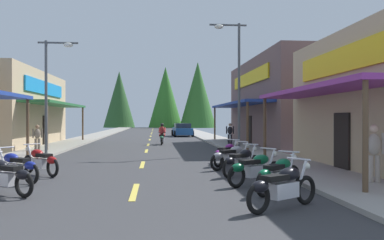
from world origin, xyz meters
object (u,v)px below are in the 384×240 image
motorcycle_parked_right_2 (255,168)px  rider_cruising_lead (162,136)px  streetlamp_left (52,80)px  motorcycle_parked_right_0 (282,186)px  motorcycle_parked_right_1 (279,174)px  motorcycle_parked_right_5 (227,153)px  motorcycle_parked_left_2 (5,175)px  motorcycle_parked_left_4 (41,161)px  pedestrian_by_shop (37,137)px  parked_car_curbside (182,130)px  streetlamp_right (234,71)px  motorcycle_parked_left_3 (16,166)px  pedestrian_browsing (374,150)px  motorcycle_parked_right_3 (242,161)px  motorcycle_parked_right_4 (232,156)px  pedestrian_waiting (230,133)px

motorcycle_parked_right_2 → rider_cruising_lead: rider_cruising_lead is taller
streetlamp_left → motorcycle_parked_right_0: streetlamp_left is taller
motorcycle_parked_right_1 → motorcycle_parked_right_5: bearing=49.6°
motorcycle_parked_left_2 → motorcycle_parked_left_4: 3.36m
rider_cruising_lead → motorcycle_parked_right_1: bearing=-168.4°
motorcycle_parked_right_1 → pedestrian_by_shop: pedestrian_by_shop is taller
parked_car_curbside → motorcycle_parked_right_1: bearing=177.7°
streetlamp_right → motorcycle_parked_right_0: 13.37m
motorcycle_parked_right_5 → motorcycle_parked_left_3: same height
motorcycle_parked_right_0 → rider_cruising_lead: 20.80m
streetlamp_right → pedestrian_browsing: size_ratio=4.05×
motorcycle_parked_right_3 → motorcycle_parked_right_4: (-0.00, 1.63, 0.00)m
motorcycle_parked_right_5 → motorcycle_parked_left_2: bearing=169.2°
parked_car_curbside → motorcycle_parked_left_3: bearing=164.2°
pedestrian_by_shop → pedestrian_waiting: pedestrian_waiting is taller
motorcycle_parked_left_3 → parked_car_curbside: 30.72m
motorcycle_parked_right_4 → motorcycle_parked_right_5: same height
streetlamp_left → parked_car_curbside: streetlamp_left is taller
motorcycle_parked_right_2 → motorcycle_parked_left_2: bearing=156.2°
motorcycle_parked_right_1 → motorcycle_parked_right_3: (-0.28, 3.02, 0.00)m
motorcycle_parked_left_3 → pedestrian_by_shop: size_ratio=1.15×
motorcycle_parked_right_3 → pedestrian_waiting: 14.54m
streetlamp_right → motorcycle_parked_right_5: (-1.30, -4.99, -3.97)m
motorcycle_parked_right_3 → motorcycle_parked_left_4: same height
parked_car_curbside → pedestrian_by_shop: bearing=150.8°
motorcycle_parked_right_2 → streetlamp_right: bearing=51.1°
motorcycle_parked_right_4 → pedestrian_by_shop: bearing=106.7°
motorcycle_parked_left_4 → parked_car_curbside: bearing=-59.1°
pedestrian_waiting → motorcycle_parked_right_2: bearing=13.7°
rider_cruising_lead → motorcycle_parked_right_3: bearing=-167.9°
motorcycle_parked_right_3 → motorcycle_parked_right_4: size_ratio=0.87×
motorcycle_parked_right_2 → motorcycle_parked_left_3: bearing=140.1°
motorcycle_parked_right_0 → pedestrian_waiting: pedestrian_waiting is taller
pedestrian_by_shop → pedestrian_waiting: (11.86, 4.25, 0.02)m
motorcycle_parked_right_5 → pedestrian_waiting: pedestrian_waiting is taller
motorcycle_parked_right_2 → motorcycle_parked_right_3: bearing=58.6°
motorcycle_parked_right_1 → motorcycle_parked_left_3: size_ratio=0.93×
motorcycle_parked_right_3 → pedestrian_waiting: size_ratio=1.03×
motorcycle_parked_right_0 → rider_cruising_lead: bearing=64.0°
pedestrian_by_shop → pedestrian_browsing: 17.77m
streetlamp_left → pedestrian_browsing: 15.34m
motorcycle_parked_right_0 → motorcycle_parked_right_3: (0.20, 4.78, 0.00)m
motorcycle_parked_right_4 → pedestrian_browsing: (3.25, -3.94, 0.52)m
rider_cruising_lead → pedestrian_by_shop: rider_cruising_lead is taller
motorcycle_parked_right_0 → motorcycle_parked_right_1: 1.83m
motorcycle_parked_right_1 → motorcycle_parked_left_4: same height
motorcycle_parked_right_5 → motorcycle_parked_right_1: bearing=-138.6°
rider_cruising_lead → streetlamp_right: bearing=-151.5°
motorcycle_parked_right_4 → parked_car_curbside: size_ratio=0.43×
motorcycle_parked_left_2 → parked_car_curbside: 32.50m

